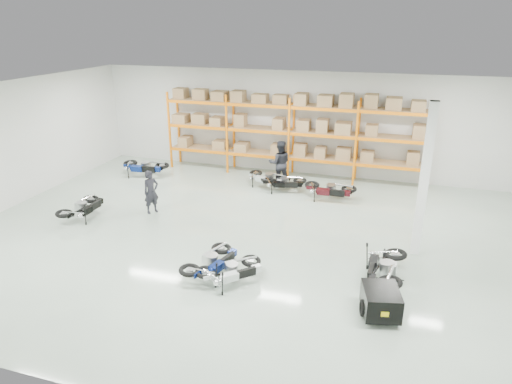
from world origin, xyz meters
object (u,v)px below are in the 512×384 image
(moto_blue_centre, at_px, (212,258))
(moto_touring_right, at_px, (384,263))
(moto_back_a, at_px, (144,164))
(moto_back_c, at_px, (283,180))
(person_left, at_px, (151,192))
(moto_back_b, at_px, (267,175))
(moto_silver_left, at_px, (231,267))
(moto_black_far_left, at_px, (82,204))
(trailer, at_px, (381,301))
(moto_back_d, at_px, (330,186))
(person_back, at_px, (280,163))

(moto_blue_centre, xyz_separation_m, moto_touring_right, (4.42, 1.02, 0.04))
(moto_back_a, distance_m, moto_back_c, 6.35)
(person_left, bearing_deg, moto_back_c, -16.05)
(moto_blue_centre, height_order, moto_back_b, moto_blue_centre)
(moto_silver_left, distance_m, moto_black_far_left, 6.84)
(trailer, relative_size, moto_back_d, 1.01)
(trailer, height_order, moto_back_b, moto_back_b)
(moto_back_d, bearing_deg, moto_blue_centre, 163.10)
(moto_back_a, bearing_deg, moto_silver_left, -140.01)
(moto_silver_left, xyz_separation_m, moto_touring_right, (3.79, 1.26, 0.08))
(moto_back_a, distance_m, moto_back_d, 8.27)
(moto_touring_right, xyz_separation_m, person_back, (-4.51, 6.51, 0.39))
(moto_back_c, height_order, person_left, person_left)
(person_left, bearing_deg, moto_back_d, -29.50)
(moto_back_d, height_order, person_left, person_left)
(moto_touring_right, xyz_separation_m, moto_back_b, (-4.95, 6.19, -0.06))
(moto_touring_right, xyz_separation_m, moto_back_c, (-4.18, 5.86, -0.07))
(trailer, height_order, moto_back_c, moto_back_c)
(moto_silver_left, distance_m, moto_back_c, 7.14)
(trailer, height_order, moto_back_a, moto_back_a)
(moto_silver_left, relative_size, moto_touring_right, 0.86)
(moto_back_b, bearing_deg, moto_silver_left, -157.11)
(trailer, bearing_deg, moto_back_a, 131.53)
(person_left, distance_m, person_back, 5.53)
(moto_silver_left, height_order, moto_touring_right, moto_touring_right)
(moto_touring_right, relative_size, moto_back_d, 1.06)
(moto_silver_left, relative_size, moto_back_a, 0.86)
(moto_back_d, bearing_deg, moto_back_b, 76.90)
(trailer, bearing_deg, moto_black_far_left, 151.68)
(moto_back_b, height_order, moto_back_c, moto_back_b)
(moto_silver_left, bearing_deg, trailer, -138.81)
(moto_back_a, bearing_deg, moto_back_c, -93.50)
(moto_blue_centre, distance_m, moto_back_a, 9.21)
(person_back, bearing_deg, moto_back_c, 99.25)
(moto_black_far_left, distance_m, moto_back_a, 4.72)
(moto_blue_centre, distance_m, moto_back_b, 7.22)
(moto_blue_centre, relative_size, moto_black_far_left, 1.01)
(moto_blue_centre, relative_size, trailer, 0.97)
(moto_back_a, height_order, moto_back_d, moto_back_a)
(moto_silver_left, distance_m, person_back, 7.82)
(moto_back_c, distance_m, person_left, 5.31)
(moto_back_a, height_order, person_back, person_back)
(person_left, bearing_deg, moto_back_a, 66.30)
(moto_black_far_left, distance_m, moto_back_d, 9.01)
(moto_back_c, xyz_separation_m, person_back, (-0.33, 0.65, 0.47))
(moto_black_far_left, height_order, moto_back_d, moto_back_d)
(moto_back_b, bearing_deg, person_left, 154.38)
(moto_black_far_left, bearing_deg, person_left, -148.71)
(moto_blue_centre, xyz_separation_m, moto_back_a, (-6.10, 6.90, 0.05))
(moto_blue_centre, relative_size, moto_silver_left, 1.07)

